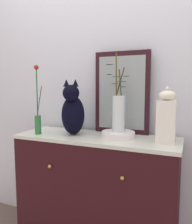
{
  "coord_description": "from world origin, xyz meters",
  "views": [
    {
      "loc": [
        0.64,
        -1.51,
        1.26
      ],
      "look_at": [
        0.0,
        0.0,
        1.07
      ],
      "focal_mm": 36.36,
      "sensor_mm": 36.0,
      "label": 1
    }
  ],
  "objects": [
    {
      "name": "vase_slim_green",
      "position": [
        -0.44,
        -0.1,
        1.03
      ],
      "size": [
        0.07,
        0.05,
        0.53
      ],
      "color": "#276E36",
      "rests_on": "sideboard"
    },
    {
      "name": "sideboard",
      "position": [
        0.0,
        -0.0,
        0.45
      ],
      "size": [
        1.2,
        0.43,
        0.89
      ],
      "color": "black",
      "rests_on": "ground_plane"
    },
    {
      "name": "jar_lidded_porcelain",
      "position": [
        0.49,
        0.01,
        1.06
      ],
      "size": [
        0.12,
        0.12,
        0.37
      ],
      "color": "white",
      "rests_on": "sideboard"
    },
    {
      "name": "vase_glass_clear",
      "position": [
        0.16,
        0.02,
        1.09
      ],
      "size": [
        0.18,
        0.19,
        0.56
      ],
      "color": "silver",
      "rests_on": "bowl_porcelain"
    },
    {
      "name": "wall_back",
      "position": [
        0.0,
        0.28,
        1.3
      ],
      "size": [
        4.4,
        0.08,
        2.6
      ],
      "primitive_type": "cube",
      "color": "silver",
      "rests_on": "ground_plane"
    },
    {
      "name": "cat_sitting",
      "position": [
        -0.19,
        -0.01,
        1.07
      ],
      "size": [
        0.23,
        0.37,
        0.42
      ],
      "color": "black",
      "rests_on": "sideboard"
    },
    {
      "name": "bowl_porcelain",
      "position": [
        0.16,
        0.02,
        0.92
      ],
      "size": [
        0.24,
        0.24,
        0.05
      ],
      "primitive_type": "cylinder",
      "color": "white",
      "rests_on": "sideboard"
    },
    {
      "name": "mirror_leaning",
      "position": [
        0.14,
        0.19,
        1.21
      ],
      "size": [
        0.43,
        0.03,
        0.63
      ],
      "color": "black",
      "rests_on": "sideboard"
    }
  ]
}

